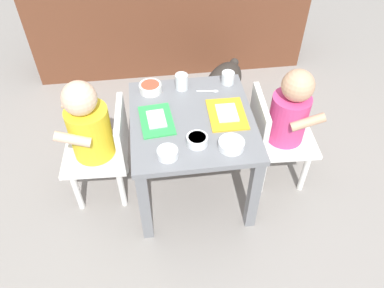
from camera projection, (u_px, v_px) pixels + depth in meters
ground_plane at (192, 184)px, 1.90m from camera, size 7.00×7.00×0.00m
kitchen_cabinet_back at (168, 0)px, 2.37m from camera, size 1.71×0.36×0.87m
dining_table at (192, 132)px, 1.64m from camera, size 0.51×0.56×0.44m
seated_child_left at (92, 130)px, 1.60m from camera, size 0.29×0.29×0.64m
seated_child_right at (286, 117)px, 1.67m from camera, size 0.29×0.29×0.62m
dog at (221, 86)px, 2.14m from camera, size 0.35×0.44×0.30m
food_tray_left at (157, 121)px, 1.56m from camera, size 0.15×0.21×0.02m
food_tray_right at (227, 115)px, 1.59m from camera, size 0.16×0.21×0.02m
water_cup_left at (182, 82)px, 1.71m from camera, size 0.06×0.06×0.07m
water_cup_right at (228, 78)px, 1.74m from camera, size 0.06×0.06×0.06m
cereal_bowl_left_side at (231, 144)px, 1.45m from camera, size 0.10×0.10×0.03m
cereal_bowl_right_side at (196, 140)px, 1.47m from camera, size 0.08×0.08×0.04m
veggie_bowl_near at (168, 153)px, 1.42m from camera, size 0.08×0.08×0.03m
veggie_bowl_far at (150, 88)px, 1.70m from camera, size 0.10×0.10×0.04m
spoon_by_left_tray at (210, 91)px, 1.71m from camera, size 0.10×0.03×0.01m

